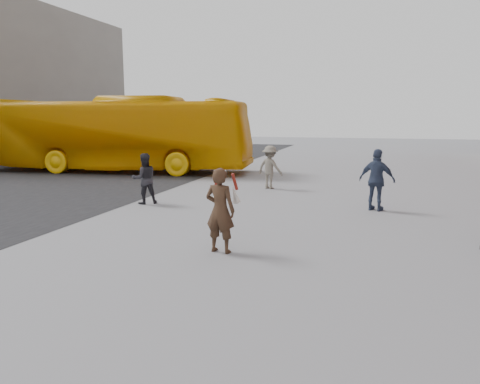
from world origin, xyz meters
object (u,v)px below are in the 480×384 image
(woman, at_px, (220,209))
(pedestrian_a, at_px, (144,179))
(pedestrian_b, at_px, (270,167))
(pedestrian_c, at_px, (377,180))
(bus, at_px, (118,134))

(woman, xyz_separation_m, pedestrian_a, (-3.90, 4.26, -0.09))
(woman, xyz_separation_m, pedestrian_b, (-0.84, 8.29, -0.07))
(pedestrian_c, bearing_deg, bus, -8.17)
(pedestrian_b, bearing_deg, woman, 118.23)
(woman, relative_size, pedestrian_a, 1.09)
(woman, height_order, pedestrian_b, woman)
(woman, height_order, pedestrian_c, pedestrian_c)
(bus, relative_size, pedestrian_b, 8.04)
(pedestrian_a, bearing_deg, pedestrian_c, 148.03)
(bus, height_order, pedestrian_b, bus)
(pedestrian_c, bearing_deg, pedestrian_b, -19.65)
(woman, relative_size, pedestrian_c, 0.96)
(bus, xyz_separation_m, pedestrian_b, (8.27, -3.27, -0.99))
(bus, distance_m, pedestrian_c, 13.70)
(bus, relative_size, pedestrian_a, 8.23)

